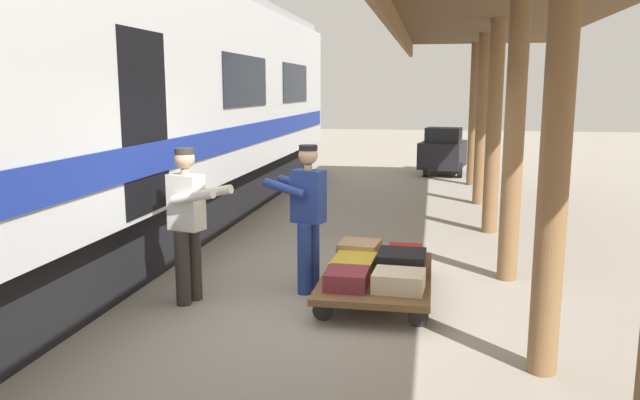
{
  "coord_description": "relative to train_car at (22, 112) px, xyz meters",
  "views": [
    {
      "loc": [
        -0.91,
        6.44,
        2.32
      ],
      "look_at": [
        0.26,
        -0.03,
        1.15
      ],
      "focal_mm": 35.15,
      "sensor_mm": 36.0,
      "label": 1
    }
  ],
  "objects": [
    {
      "name": "ground_plane",
      "position": [
        -3.7,
        -0.0,
        -2.06
      ],
      "size": [
        60.0,
        60.0,
        0.0
      ],
      "primitive_type": "plane",
      "color": "gray"
    },
    {
      "name": "suitcase_black_hardshell",
      "position": [
        -4.31,
        -0.33,
        -1.65
      ],
      "size": [
        0.53,
        0.55,
        0.26
      ],
      "primitive_type": "cube",
      "rotation": [
        0.0,
        0.0,
        -0.03
      ],
      "color": "black",
      "rests_on": "luggage_cart"
    },
    {
      "name": "suitcase_cream_canvas",
      "position": [
        -4.31,
        0.22,
        -1.68
      ],
      "size": [
        0.54,
        0.47,
        0.2
      ],
      "primitive_type": "cube",
      "rotation": [
        0.0,
        0.0,
        -0.06
      ],
      "color": "beige",
      "rests_on": "luggage_cart"
    },
    {
      "name": "porter_in_overalls",
      "position": [
        -3.22,
        -0.42,
        -1.14
      ],
      "size": [
        0.73,
        0.56,
        1.7
      ],
      "color": "navy",
      "rests_on": "ground_plane"
    },
    {
      "name": "suitcase_burgundy_valise",
      "position": [
        -3.77,
        0.22,
        -1.69
      ],
      "size": [
        0.44,
        0.49,
        0.18
      ],
      "primitive_type": "cube",
      "rotation": [
        0.0,
        0.0,
        -0.02
      ],
      "color": "maroon",
      "rests_on": "luggage_cart"
    },
    {
      "name": "luggage_cart",
      "position": [
        -4.04,
        -0.33,
        -1.82
      ],
      "size": [
        1.19,
        2.02,
        0.28
      ],
      "color": "brown",
      "rests_on": "ground_plane"
    },
    {
      "name": "porter_by_door",
      "position": [
        -2.03,
        0.2,
        -1.14
      ],
      "size": [
        0.73,
        0.55,
        1.7
      ],
      "color": "#332D28",
      "rests_on": "ground_plane"
    },
    {
      "name": "suitcase_tan_vintage",
      "position": [
        -3.77,
        -0.89,
        -1.67
      ],
      "size": [
        0.52,
        0.52,
        0.22
      ],
      "primitive_type": "cube",
      "rotation": [
        0.0,
        0.0,
        -0.11
      ],
      "color": "tan",
      "rests_on": "luggage_cart"
    },
    {
      "name": "suitcase_red_plastic",
      "position": [
        -4.31,
        -0.89,
        -1.7
      ],
      "size": [
        0.43,
        0.59,
        0.16
      ],
      "primitive_type": "cube",
      "rotation": [
        0.0,
        0.0,
        -0.05
      ],
      "color": "#AD231E",
      "rests_on": "luggage_cart"
    },
    {
      "name": "baggage_tug",
      "position": [
        -4.88,
        -10.93,
        -1.43
      ],
      "size": [
        1.37,
        1.86,
        1.3
      ],
      "color": "black",
      "rests_on": "ground_plane"
    },
    {
      "name": "suitcase_yellow_case",
      "position": [
        -3.77,
        -0.33,
        -1.7
      ],
      "size": [
        0.49,
        0.66,
        0.17
      ],
      "primitive_type": "cube",
      "rotation": [
        0.0,
        0.0,
        -0.05
      ],
      "color": "gold",
      "rests_on": "luggage_cart"
    },
    {
      "name": "train_car",
      "position": [
        0.0,
        0.0,
        0.0
      ],
      "size": [
        3.02,
        21.7,
        4.0
      ],
      "color": "silver",
      "rests_on": "ground_plane"
    }
  ]
}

